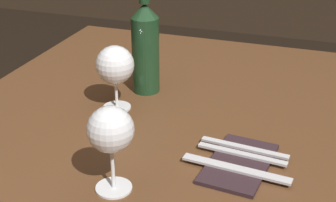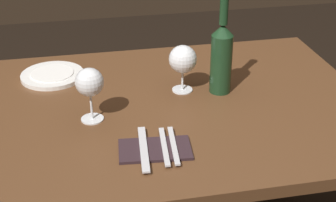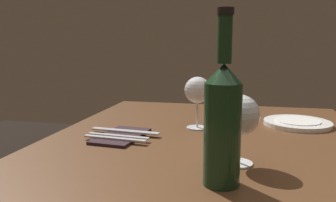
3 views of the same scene
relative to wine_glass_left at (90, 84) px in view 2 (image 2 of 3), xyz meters
name	(u,v)px [view 2 (image 2 of 3)]	position (x,y,z in m)	size (l,w,h in m)	color
dining_table	(161,130)	(-0.21, -0.05, -0.21)	(1.30, 0.90, 0.74)	#56351E
wine_glass_left	(90,84)	(0.00, 0.00, 0.00)	(0.08, 0.08, 0.16)	white
wine_glass_right	(183,60)	(-0.30, -0.13, -0.01)	(0.09, 0.09, 0.15)	white
wine_bottle	(221,56)	(-0.42, -0.10, 0.01)	(0.07, 0.07, 0.32)	#19381E
dinner_plate	(52,75)	(0.11, -0.31, -0.11)	(0.21, 0.21, 0.02)	white
folded_napkin	(155,149)	(-0.15, 0.20, -0.11)	(0.20, 0.13, 0.01)	#2D1E23
fork_inner	(164,146)	(-0.17, 0.20, -0.11)	(0.03, 0.18, 0.00)	silver
fork_outer	(174,145)	(-0.20, 0.20, -0.11)	(0.03, 0.18, 0.00)	silver
table_knife	(144,149)	(-0.12, 0.20, -0.11)	(0.04, 0.21, 0.00)	silver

